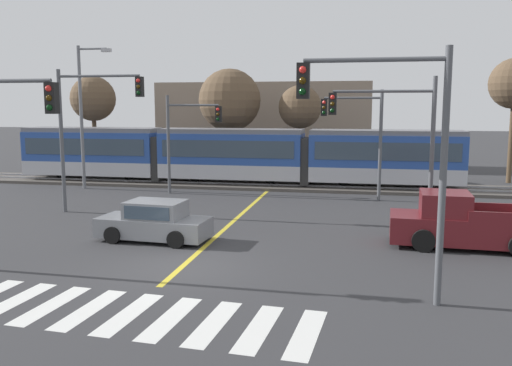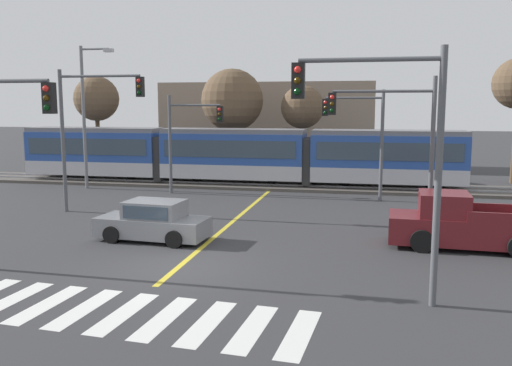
{
  "view_description": "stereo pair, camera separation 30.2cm",
  "coord_description": "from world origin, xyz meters",
  "px_view_note": "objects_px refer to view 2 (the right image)",
  "views": [
    {
      "loc": [
        5.51,
        -15.83,
        5.06
      ],
      "look_at": [
        0.84,
        7.85,
        1.6
      ],
      "focal_mm": 38.0,
      "sensor_mm": 36.0,
      "label": 1
    },
    {
      "loc": [
        5.8,
        -15.77,
        5.06
      ],
      "look_at": [
        0.84,
        7.85,
        1.6
      ],
      "focal_mm": 38.0,
      "sensor_mm": 36.0,
      "label": 2
    }
  ],
  "objects_px": {
    "street_lamp_west": "(86,109)",
    "bare_tree_far_west": "(96,99)",
    "pickup_truck": "(463,225)",
    "light_rail_tram": "(234,154)",
    "traffic_light_near_right": "(390,135)",
    "traffic_light_mid_left": "(88,118)",
    "bare_tree_west": "(232,100)",
    "traffic_light_far_left": "(188,130)",
    "traffic_light_mid_right": "(396,130)",
    "bare_tree_east": "(302,108)",
    "sedan_crossing": "(153,222)",
    "traffic_light_far_right": "(361,128)"
  },
  "relations": [
    {
      "from": "traffic_light_mid_right",
      "to": "light_rail_tram",
      "type": "bearing_deg",
      "value": 131.63
    },
    {
      "from": "traffic_light_mid_left",
      "to": "bare_tree_east",
      "type": "distance_m",
      "value": 16.07
    },
    {
      "from": "pickup_truck",
      "to": "bare_tree_far_west",
      "type": "height_order",
      "value": "bare_tree_far_west"
    },
    {
      "from": "traffic_light_mid_right",
      "to": "traffic_light_far_left",
      "type": "xyz_separation_m",
      "value": [
        -11.18,
        6.92,
        -0.41
      ]
    },
    {
      "from": "pickup_truck",
      "to": "bare_tree_west",
      "type": "relative_size",
      "value": 0.72
    },
    {
      "from": "bare_tree_west",
      "to": "bare_tree_east",
      "type": "bearing_deg",
      "value": -1.3
    },
    {
      "from": "traffic_light_mid_right",
      "to": "bare_tree_west",
      "type": "distance_m",
      "value": 17.97
    },
    {
      "from": "light_rail_tram",
      "to": "traffic_light_mid_left",
      "type": "distance_m",
      "value": 11.2
    },
    {
      "from": "bare_tree_east",
      "to": "traffic_light_mid_left",
      "type": "bearing_deg",
      "value": -121.22
    },
    {
      "from": "traffic_light_far_left",
      "to": "traffic_light_near_right",
      "type": "bearing_deg",
      "value": -55.77
    },
    {
      "from": "sedan_crossing",
      "to": "street_lamp_west",
      "type": "xyz_separation_m",
      "value": [
        -8.92,
        11.41,
        4.17
      ]
    },
    {
      "from": "light_rail_tram",
      "to": "street_lamp_west",
      "type": "height_order",
      "value": "street_lamp_west"
    },
    {
      "from": "traffic_light_far_left",
      "to": "street_lamp_west",
      "type": "xyz_separation_m",
      "value": [
        -6.69,
        0.73,
        1.21
      ]
    },
    {
      "from": "traffic_light_far_left",
      "to": "street_lamp_west",
      "type": "bearing_deg",
      "value": 173.81
    },
    {
      "from": "sedan_crossing",
      "to": "traffic_light_mid_left",
      "type": "height_order",
      "value": "traffic_light_mid_left"
    },
    {
      "from": "traffic_light_mid_right",
      "to": "bare_tree_west",
      "type": "height_order",
      "value": "bare_tree_west"
    },
    {
      "from": "pickup_truck",
      "to": "bare_tree_west",
      "type": "distance_m",
      "value": 21.85
    },
    {
      "from": "pickup_truck",
      "to": "bare_tree_west",
      "type": "xyz_separation_m",
      "value": [
        -12.84,
        17.07,
        4.58
      ]
    },
    {
      "from": "traffic_light_near_right",
      "to": "traffic_light_mid_left",
      "type": "distance_m",
      "value": 16.31
    },
    {
      "from": "sedan_crossing",
      "to": "traffic_light_mid_right",
      "type": "bearing_deg",
      "value": 22.79
    },
    {
      "from": "bare_tree_west",
      "to": "sedan_crossing",
      "type": "bearing_deg",
      "value": -85.13
    },
    {
      "from": "traffic_light_mid_left",
      "to": "street_lamp_west",
      "type": "distance_m",
      "value": 8.05
    },
    {
      "from": "traffic_light_far_left",
      "to": "bare_tree_far_west",
      "type": "distance_m",
      "value": 12.57
    },
    {
      "from": "bare_tree_east",
      "to": "bare_tree_west",
      "type": "bearing_deg",
      "value": 178.7
    },
    {
      "from": "street_lamp_west",
      "to": "bare_tree_east",
      "type": "distance_m",
      "value": 14.02
    },
    {
      "from": "pickup_truck",
      "to": "traffic_light_far_left",
      "type": "distance_m",
      "value": 16.74
    },
    {
      "from": "traffic_light_far_right",
      "to": "street_lamp_west",
      "type": "bearing_deg",
      "value": 176.85
    },
    {
      "from": "traffic_light_near_right",
      "to": "traffic_light_mid_left",
      "type": "bearing_deg",
      "value": 144.99
    },
    {
      "from": "light_rail_tram",
      "to": "traffic_light_far_left",
      "type": "xyz_separation_m",
      "value": [
        -1.73,
        -3.72,
        1.61
      ]
    },
    {
      "from": "street_lamp_west",
      "to": "bare_tree_east",
      "type": "height_order",
      "value": "street_lamp_west"
    },
    {
      "from": "traffic_light_near_right",
      "to": "bare_tree_west",
      "type": "xyz_separation_m",
      "value": [
        -9.97,
        23.21,
        1.1
      ]
    },
    {
      "from": "traffic_light_mid_right",
      "to": "traffic_light_far_left",
      "type": "bearing_deg",
      "value": 148.24
    },
    {
      "from": "pickup_truck",
      "to": "traffic_light_far_right",
      "type": "xyz_separation_m",
      "value": [
        -3.8,
        9.31,
        3.02
      ]
    },
    {
      "from": "light_rail_tram",
      "to": "traffic_light_mid_right",
      "type": "height_order",
      "value": "traffic_light_mid_right"
    },
    {
      "from": "street_lamp_west",
      "to": "bare_tree_far_west",
      "type": "bearing_deg",
      "value": 113.58
    },
    {
      "from": "traffic_light_near_right",
      "to": "traffic_light_mid_left",
      "type": "xyz_separation_m",
      "value": [
        -13.36,
        9.36,
        0.17
      ]
    },
    {
      "from": "traffic_light_mid_left",
      "to": "traffic_light_mid_right",
      "type": "bearing_deg",
      "value": -2.68
    },
    {
      "from": "street_lamp_west",
      "to": "bare_tree_far_west",
      "type": "distance_m",
      "value": 7.66
    },
    {
      "from": "traffic_light_far_right",
      "to": "street_lamp_west",
      "type": "xyz_separation_m",
      "value": [
        -16.39,
        0.9,
        1.0
      ]
    },
    {
      "from": "pickup_truck",
      "to": "bare_tree_west",
      "type": "bearing_deg",
      "value": 126.93
    },
    {
      "from": "sedan_crossing",
      "to": "traffic_light_mid_right",
      "type": "xyz_separation_m",
      "value": [
        8.96,
        3.76,
        3.37
      ]
    },
    {
      "from": "light_rail_tram",
      "to": "pickup_truck",
      "type": "bearing_deg",
      "value": -48.28
    },
    {
      "from": "sedan_crossing",
      "to": "traffic_light_far_left",
      "type": "bearing_deg",
      "value": 101.76
    },
    {
      "from": "pickup_truck",
      "to": "traffic_light_far_left",
      "type": "height_order",
      "value": "traffic_light_far_left"
    },
    {
      "from": "bare_tree_west",
      "to": "bare_tree_east",
      "type": "height_order",
      "value": "bare_tree_west"
    },
    {
      "from": "traffic_light_far_right",
      "to": "traffic_light_far_left",
      "type": "bearing_deg",
      "value": 178.95
    },
    {
      "from": "pickup_truck",
      "to": "traffic_light_mid_right",
      "type": "height_order",
      "value": "traffic_light_mid_right"
    },
    {
      "from": "traffic_light_far_right",
      "to": "traffic_light_mid_left",
      "type": "xyz_separation_m",
      "value": [
        -12.42,
        -6.09,
        0.63
      ]
    },
    {
      "from": "street_lamp_west",
      "to": "traffic_light_mid_right",
      "type": "bearing_deg",
      "value": -23.17
    },
    {
      "from": "traffic_light_far_right",
      "to": "traffic_light_mid_right",
      "type": "height_order",
      "value": "traffic_light_mid_right"
    }
  ]
}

